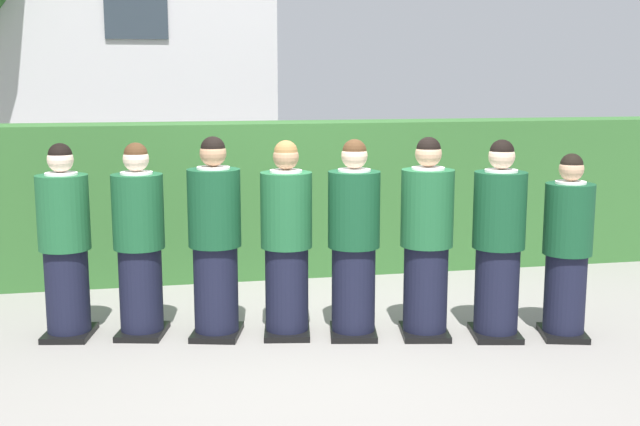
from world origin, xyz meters
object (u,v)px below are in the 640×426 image
Objects in this scene: student_front_row_0 at (65,246)px; student_front_row_5 at (426,242)px; student_front_row_1 at (139,245)px; student_front_row_4 at (354,244)px; student_front_row_6 at (498,244)px; student_front_row_2 at (215,242)px; student_front_row_3 at (286,244)px; student_front_row_7 at (567,251)px.

student_front_row_5 reaches higher than student_front_row_0.
student_front_row_1 is 0.98× the size of student_front_row_4.
student_front_row_1 is at bearing 168.17° from student_front_row_5.
student_front_row_0 is 2.39m from student_front_row_4.
student_front_row_0 is at bearing 168.31° from student_front_row_6.
student_front_row_2 is 0.59m from student_front_row_3.
student_front_row_4 is 0.60m from student_front_row_5.
student_front_row_7 is (0.56, -0.12, -0.06)m from student_front_row_6.
student_front_row_7 is at bearing -12.37° from student_front_row_1.
student_front_row_6 is (1.17, -0.27, -0.00)m from student_front_row_4.
student_front_row_2 reaches higher than student_front_row_1.
student_front_row_4 reaches higher than student_front_row_0.
student_front_row_6 reaches higher than student_front_row_1.
student_front_row_5 is (0.59, -0.12, 0.01)m from student_front_row_4.
student_front_row_0 is 0.97× the size of student_front_row_5.
student_front_row_2 is at bearing 170.85° from student_front_row_3.
student_front_row_4 reaches higher than student_front_row_3.
student_front_row_2 is at bearing 168.73° from student_front_row_5.
student_front_row_3 reaches higher than student_front_row_7.
student_front_row_1 is at bearing 167.63° from student_front_row_7.
student_front_row_6 is (1.71, -0.40, 0.01)m from student_front_row_3.
student_front_row_5 is (1.14, -0.25, 0.01)m from student_front_row_3.
student_front_row_2 is at bearing 168.87° from student_front_row_4.
student_front_row_4 is 1.20m from student_front_row_6.
student_front_row_2 is 1.01× the size of student_front_row_6.
student_front_row_5 is at bearing -11.27° from student_front_row_2.
student_front_row_6 is at bearing -11.69° from student_front_row_0.
student_front_row_1 is at bearing 166.63° from student_front_row_2.
student_front_row_1 is 1.23m from student_front_row_3.
student_front_row_5 is at bearing -11.54° from student_front_row_4.
student_front_row_3 is at bearing -10.23° from student_front_row_0.
student_front_row_1 is at bearing 168.67° from student_front_row_3.
student_front_row_5 is 1.16m from student_front_row_7.
student_front_row_7 is at bearing -12.15° from student_front_row_2.
student_front_row_0 is at bearing 168.94° from student_front_row_5.
student_front_row_1 is (0.60, -0.08, 0.00)m from student_front_row_0.
student_front_row_3 is 0.99× the size of student_front_row_6.
student_front_row_0 is at bearing 169.07° from student_front_row_4.
student_front_row_0 is at bearing 168.27° from student_front_row_7.
student_front_row_0 reaches higher than student_front_row_7.
student_front_row_1 is 2.98m from student_front_row_6.
student_front_row_5 is at bearing 166.53° from student_front_row_7.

